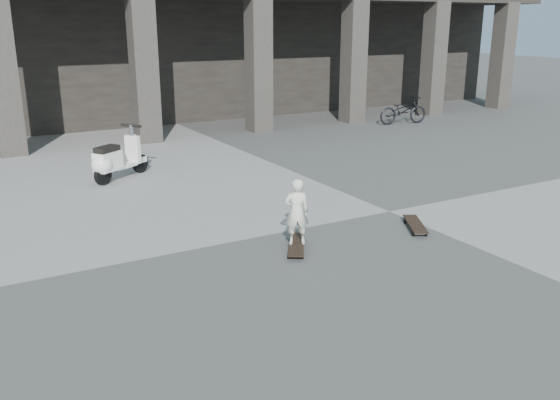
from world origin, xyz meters
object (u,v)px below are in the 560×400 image
scooter (112,161)px  bicycle (403,110)px  child (297,212)px  longboard (296,245)px  skateboard_spare (415,225)px

scooter → bicycle: size_ratio=0.83×
child → scooter: (-1.36, 5.35, -0.15)m
child → bicycle: bearing=-115.7°
longboard → child: 0.52m
skateboard_spare → child: child is taller
longboard → scooter: (-1.36, 5.35, 0.37)m
longboard → child: bearing=32.5°
child → longboard: bearing=112.4°
scooter → child: bearing=-109.8°
longboard → scooter: size_ratio=0.67×
bicycle → longboard: bearing=142.0°
child → scooter: size_ratio=0.71×
child → bicycle: 12.09m
skateboard_spare → bicycle: bicycle is taller
skateboard_spare → scooter: bearing=61.9°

